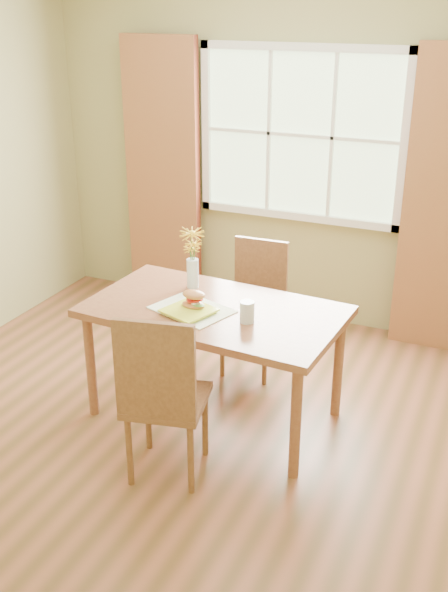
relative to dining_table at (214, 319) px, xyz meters
name	(u,v)px	position (x,y,z in m)	size (l,w,h in m)	color
room	(192,222)	(-0.02, -0.24, 0.68)	(4.24, 3.84, 2.74)	brown
window	(301,135)	(-0.02, 1.63, 0.83)	(1.62, 0.06, 1.32)	beige
curtain_left	(163,175)	(-1.17, 1.54, 0.43)	(0.65, 0.08, 2.20)	maroon
dining_table	(214,319)	(0.00, 0.00, 0.00)	(1.58, 0.96, 0.75)	brown
chair_near	(162,392)	(0.02, -0.71, -0.11)	(0.50, 0.50, 1.01)	brown
chair_far	(255,301)	(0.00, 0.70, -0.16)	(0.40, 0.40, 0.93)	brown
placemat	(192,310)	(-0.11, -0.08, 0.08)	(0.45, 0.33, 0.01)	#EAEDC9
plate	(189,312)	(-0.10, -0.14, 0.09)	(0.26, 0.26, 0.01)	#C8D936
croissant_sandwich	(194,299)	(-0.09, -0.08, 0.15)	(0.16, 0.11, 0.11)	#C78544
water_glass	(247,312)	(0.25, -0.10, 0.14)	(0.08, 0.08, 0.13)	silver
flower_vase	(192,253)	(-0.26, 0.24, 0.31)	(0.16, 0.16, 0.39)	silver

